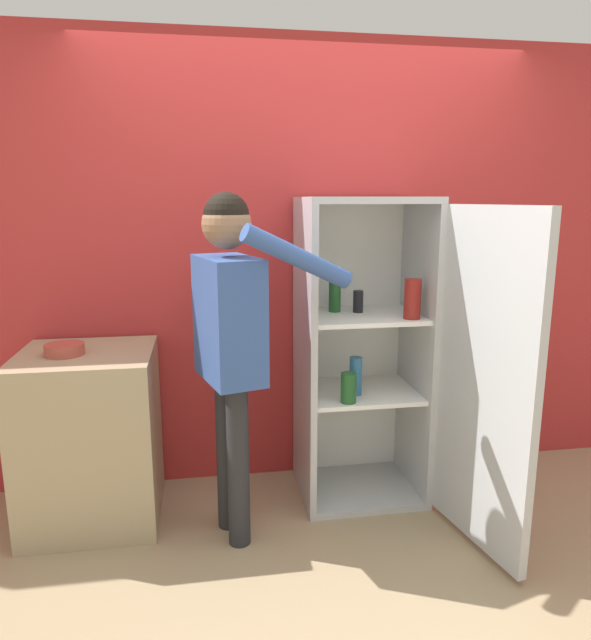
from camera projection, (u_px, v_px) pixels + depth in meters
ground_plane at (344, 562)px, 2.67m from camera, size 12.00×12.00×0.00m
wall_back at (307, 267)px, 3.35m from camera, size 7.00×0.06×2.55m
refrigerator at (385, 355)px, 3.07m from camera, size 0.84×1.23×1.68m
person at (231, 324)px, 2.67m from camera, size 0.74×0.53×1.70m
counter at (91, 436)px, 2.97m from camera, size 0.67×0.64×0.91m
bowl at (64, 349)px, 2.82m from camera, size 0.19×0.19×0.06m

